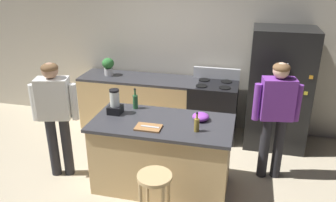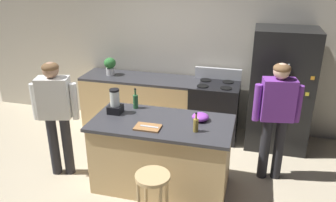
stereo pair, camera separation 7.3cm
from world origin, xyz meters
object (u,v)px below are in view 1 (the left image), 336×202
person_by_sink_right (276,111)px  chef_knife (150,127)px  person_by_island_left (55,110)px  cutting_board (148,127)px  bar_stool (155,188)px  potted_plant (108,65)px  bottle_vinegar (197,124)px  kitchen_island (162,154)px  blender_appliance (115,103)px  stove_range (213,110)px  refrigerator (279,89)px  bottle_olive_oil (135,101)px  mixing_bowl (201,117)px

person_by_sink_right → chef_knife: person_by_sink_right is taller
person_by_island_left → cutting_board: person_by_island_left is taller
person_by_island_left → cutting_board: size_ratio=5.26×
bar_stool → cutting_board: (-0.24, 0.60, 0.38)m
potted_plant → person_by_sink_right: bearing=-20.5°
person_by_sink_right → bottle_vinegar: 1.14m
person_by_sink_right → bar_stool: (-1.21, -1.35, -0.42)m
person_by_island_left → potted_plant: bearing=88.3°
kitchen_island → chef_knife: chef_knife is taller
chef_knife → person_by_sink_right: bearing=29.1°
blender_appliance → bottle_vinegar: size_ratio=1.36×
stove_range → refrigerator: bearing=-1.5°
person_by_sink_right → bottle_vinegar: bearing=-142.3°
refrigerator → bottle_vinegar: bearing=-120.9°
refrigerator → bar_stool: (-1.30, -2.31, -0.37)m
bottle_olive_oil → mixing_bowl: (0.89, -0.16, -0.05)m
refrigerator → chef_knife: bearing=-131.7°
bottle_vinegar → cutting_board: bearing=-174.0°
potted_plant → cutting_board: (1.23, -1.76, -0.16)m
person_by_sink_right → cutting_board: (-1.45, -0.75, -0.04)m
blender_appliance → potted_plant: bearing=115.9°
refrigerator → stove_range: size_ratio=1.68×
bottle_olive_oil → kitchen_island: bearing=-34.9°
refrigerator → bottle_vinegar: (-0.99, -1.65, 0.08)m
person_by_island_left → bar_stool: bearing=-25.8°
person_by_island_left → mixing_bowl: (1.84, 0.22, 0.00)m
potted_plant → chef_knife: size_ratio=1.36×
kitchen_island → potted_plant: 2.15m
person_by_sink_right → chef_knife: 1.62m
kitchen_island → bottle_olive_oil: (-0.44, 0.31, 0.56)m
person_by_island_left → bottle_olive_oil: bearing=21.9°
blender_appliance → kitchen_island: bearing=-8.7°
kitchen_island → mixing_bowl: mixing_bowl is taller
kitchen_island → stove_range: (0.46, 1.52, 0.01)m
bar_stool → mixing_bowl: mixing_bowl is taller
refrigerator → potted_plant: bearing=179.0°
bottle_olive_oil → bottle_vinegar: bearing=-27.4°
stove_range → bar_stool: bearing=-97.9°
mixing_bowl → potted_plant: bearing=142.0°
kitchen_island → potted_plant: bearing=130.9°
cutting_board → potted_plant: bearing=125.0°
person_by_island_left → potted_plant: person_by_island_left is taller
person_by_sink_right → mixing_bowl: bearing=-156.4°
kitchen_island → cutting_board: bearing=-117.5°
blender_appliance → bottle_olive_oil: (0.20, 0.21, -0.03)m
potted_plant → person_by_island_left: bearing=-91.7°
potted_plant → bottle_olive_oil: (0.90, -1.24, -0.07)m
person_by_sink_right → kitchen_island: bearing=-158.0°
kitchen_island → bottle_olive_oil: bearing=145.1°
bottle_vinegar → mixing_bowl: size_ratio=1.14×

